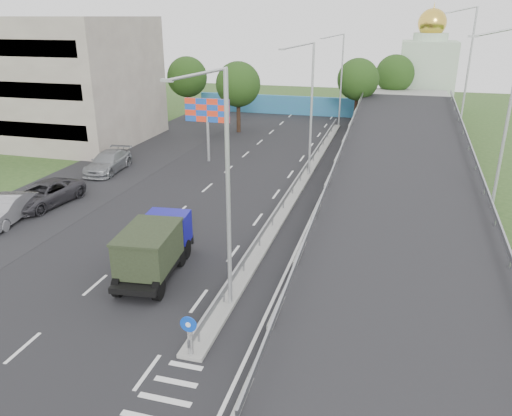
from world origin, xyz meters
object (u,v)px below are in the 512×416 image
(sign_bollard, at_px, (190,335))
(parked_car_b, at_px, (6,210))
(lamp_post_mid, at_px, (309,103))
(lamp_post_near, at_px, (223,181))
(church, at_px, (427,70))
(lamp_post_far, at_px, (340,75))
(parked_car_c, at_px, (44,194))
(dump_truck, at_px, (155,246))
(parked_car_d, at_px, (108,162))
(billboard, at_px, (207,114))

(sign_bollard, xyz_separation_m, parked_car_b, (-16.16, 9.32, -0.21))
(lamp_post_mid, bearing_deg, lamp_post_near, -90.00)
(lamp_post_mid, xyz_separation_m, church, (9.89, 34.00, -0.50))
(lamp_post_far, height_order, church, church)
(sign_bollard, distance_m, parked_car_c, 20.11)
(dump_truck, bearing_deg, parked_car_d, 121.68)
(lamp_post_near, distance_m, dump_truck, 6.43)
(parked_car_c, xyz_separation_m, parked_car_d, (-0.08, 8.16, 0.01))
(parked_car_b, bearing_deg, sign_bollard, -38.67)
(lamp_post_mid, bearing_deg, lamp_post_far, 90.00)
(lamp_post_mid, relative_size, parked_car_b, 2.02)
(lamp_post_near, height_order, dump_truck, lamp_post_near)
(parked_car_c, bearing_deg, church, 67.60)
(parked_car_b, bearing_deg, lamp_post_far, 56.06)
(parked_car_d, bearing_deg, lamp_post_near, -51.21)
(sign_bollard, relative_size, church, 0.12)
(lamp_post_far, relative_size, church, 0.73)
(parked_car_b, bearing_deg, parked_car_d, 79.73)
(sign_bollard, relative_size, billboard, 0.30)
(lamp_post_far, height_order, parked_car_d, lamp_post_far)
(parked_car_b, bearing_deg, dump_truck, -25.29)
(billboard, bearing_deg, parked_car_d, -142.84)
(lamp_post_mid, relative_size, dump_truck, 1.62)
(lamp_post_far, xyz_separation_m, parked_car_d, (-15.96, -23.19, -4.99))
(lamp_post_far, height_order, dump_truck, lamp_post_far)
(church, height_order, parked_car_d, church)
(lamp_post_near, relative_size, parked_car_d, 1.80)
(parked_car_c, bearing_deg, dump_truck, -22.95)
(lamp_post_near, xyz_separation_m, lamp_post_far, (0.00, 40.00, 0.00))
(lamp_post_mid, xyz_separation_m, billboard, (-9.11, 2.00, -1.62))
(church, relative_size, parked_car_d, 2.46)
(sign_bollard, bearing_deg, lamp_post_mid, 89.74)
(billboard, distance_m, dump_truck, 20.80)
(lamp_post_far, distance_m, parked_car_d, 28.59)
(lamp_post_mid, distance_m, church, 35.41)
(church, bearing_deg, parked_car_c, -119.60)
(lamp_post_mid, bearing_deg, parked_car_b, -138.28)
(lamp_post_near, bearing_deg, sign_bollard, -91.64)
(lamp_post_far, bearing_deg, parked_car_c, -116.86)
(sign_bollard, xyz_separation_m, billboard, (-9.00, 25.83, 3.15))
(parked_car_d, bearing_deg, church, 50.47)
(lamp_post_far, bearing_deg, church, 54.76)
(parked_car_b, height_order, parked_car_d, parked_car_b)
(parked_car_b, distance_m, parked_car_d, 11.32)
(dump_truck, bearing_deg, parked_car_b, 157.05)
(lamp_post_near, distance_m, parked_car_c, 18.76)
(lamp_post_far, height_order, billboard, lamp_post_far)
(lamp_post_mid, distance_m, dump_truck, 19.07)
(lamp_post_mid, xyz_separation_m, parked_car_d, (-15.96, -3.19, -4.99))
(church, bearing_deg, lamp_post_near, -100.38)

